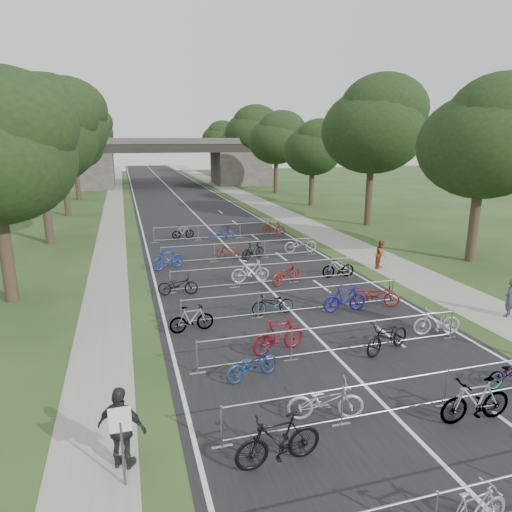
{
  "coord_description": "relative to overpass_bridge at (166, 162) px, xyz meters",
  "views": [
    {
      "loc": [
        -6.41,
        -5.48,
        7.05
      ],
      "look_at": [
        -0.02,
        16.52,
        1.1
      ],
      "focal_mm": 32.0,
      "sensor_mm": 36.0,
      "label": 1
    }
  ],
  "objects": [
    {
      "name": "bike_20",
      "position": [
        -4.3,
        -45.81,
        -2.96
      ],
      "size": [
        1.97,
        1.3,
        1.15
      ],
      "primitive_type": "imported",
      "rotation": [
        0.0,
        0.0,
        5.15
      ],
      "color": "navy",
      "rests_on": "ground"
    },
    {
      "name": "bike_21",
      "position": [
        -0.48,
        -44.46,
        -3.08
      ],
      "size": [
        1.78,
        1.42,
        0.91
      ],
      "primitive_type": "imported",
      "rotation": [
        0.0,
        0.0,
        4.15
      ],
      "color": "maroon",
      "rests_on": "ground"
    },
    {
      "name": "bike_15",
      "position": [
        3.73,
        -54.12,
        -3.02
      ],
      "size": [
        2.05,
        1.55,
        1.03
      ],
      "primitive_type": "imported",
      "rotation": [
        0.0,
        0.0,
        1.07
      ],
      "color": "maroon",
      "rests_on": "ground"
    },
    {
      "name": "bike_10",
      "position": [
        1.81,
        -58.13,
        -2.98
      ],
      "size": [
        2.23,
        1.46,
        1.11
      ],
      "primitive_type": "imported",
      "rotation": [
        0.0,
        0.0,
        5.09
      ],
      "color": "black",
      "rests_on": "ground"
    },
    {
      "name": "lane_markings",
      "position": [
        0.0,
        -15.0,
        -3.53
      ],
      "size": [
        0.12,
        140.0,
        0.0
      ],
      "primitive_type": "cube",
      "color": "silver",
      "rests_on": "ground"
    },
    {
      "name": "bike_25",
      "position": [
        -2.5,
        -38.2,
        -3.05
      ],
      "size": [
        1.68,
        0.74,
        0.97
      ],
      "primitive_type": "imported",
      "rotation": [
        0.0,
        0.0,
        1.75
      ],
      "color": "#9A9DA2",
      "rests_on": "ground"
    },
    {
      "name": "barrier_row_3",
      "position": [
        0.0,
        -54.0,
        -2.99
      ],
      "size": [
        9.7,
        0.08,
        1.1
      ],
      "color": "#9A9DA2",
      "rests_on": "ground"
    },
    {
      "name": "bike_16",
      "position": [
        -4.3,
        -50.29,
        -3.05
      ],
      "size": [
        1.9,
        0.9,
        0.96
      ],
      "primitive_type": "imported",
      "rotation": [
        0.0,
        0.0,
        1.43
      ],
      "color": "black",
      "rests_on": "ground"
    },
    {
      "name": "barrier_row_1",
      "position": [
        0.0,
        -61.4,
        -2.99
      ],
      "size": [
        9.7,
        0.08,
        1.1
      ],
      "color": "#9A9DA2",
      "rests_on": "ground"
    },
    {
      "name": "bike_5",
      "position": [
        -1.81,
        -61.03,
        -3.01
      ],
      "size": [
        2.09,
        1.12,
        1.04
      ],
      "primitive_type": "imported",
      "rotation": [
        0.0,
        0.0,
        1.34
      ],
      "color": "#B6B5BD",
      "rests_on": "ground"
    },
    {
      "name": "tree_left_4",
      "position": [
        -11.39,
        -1.07,
        3.77
      ],
      "size": [
        7.56,
        7.56,
        11.53
      ],
      "color": "#33261C",
      "rests_on": "ground"
    },
    {
      "name": "park_sign",
      "position": [
        -6.8,
        -62.0,
        -2.27
      ],
      "size": [
        0.45,
        0.06,
        1.83
      ],
      "color": "#4C4C51",
      "rests_on": "ground"
    },
    {
      "name": "bike_19",
      "position": [
        4.02,
        -49.86,
        -3.01
      ],
      "size": [
        1.76,
        0.61,
        1.04
      ],
      "primitive_type": "imported",
      "rotation": [
        0.0,
        0.0,
        4.64
      ],
      "color": "#9A9DA2",
      "rests_on": "ground"
    },
    {
      "name": "bike_23",
      "position": [
        4.12,
        -44.33,
        -2.98
      ],
      "size": [
        2.16,
        0.84,
        1.12
      ],
      "primitive_type": "imported",
      "rotation": [
        0.0,
        0.0,
        1.53
      ],
      "color": "#A4A2AA",
      "rests_on": "ground"
    },
    {
      "name": "bike_12",
      "position": [
        -4.3,
        -54.6,
        -3.03
      ],
      "size": [
        1.72,
        0.64,
        1.01
      ],
      "primitive_type": "imported",
      "rotation": [
        0.0,
        0.0,
        1.67
      ],
      "color": "#9A9DA2",
      "rests_on": "ground"
    },
    {
      "name": "pedestrian_b",
      "position": [
        7.07,
        -48.95,
        -2.74
      ],
      "size": [
        0.98,
        0.95,
        1.59
      ],
      "primitive_type": "imported",
      "rotation": [
        0.0,
        0.0,
        0.68
      ],
      "color": "brown",
      "rests_on": "ground"
    },
    {
      "name": "tree_left_5",
      "position": [
        -11.39,
        10.93,
        4.58
      ],
      "size": [
        8.4,
        8.4,
        12.81
      ],
      "color": "#33261C",
      "rests_on": "ground"
    },
    {
      "name": "bike_7",
      "position": [
        4.02,
        -61.06,
        -3.08
      ],
      "size": [
        1.77,
        0.73,
        0.91
      ],
      "primitive_type": "imported",
      "rotation": [
        0.0,
        0.0,
        1.64
      ],
      "color": "#9A9DA2",
      "rests_on": "ground"
    },
    {
      "name": "tree_right_2",
      "position": [
        13.11,
        -25.07,
        2.41
      ],
      "size": [
        6.16,
        6.16,
        9.39
      ],
      "color": "#33261C",
      "rests_on": "ground"
    },
    {
      "name": "barrier_row_0",
      "position": [
        0.0,
        -65.0,
        -2.99
      ],
      "size": [
        9.7,
        0.08,
        1.1
      ],
      "color": "#9A9DA2",
      "rests_on": "ground"
    },
    {
      "name": "bike_14",
      "position": [
        2.13,
        -54.33,
        -2.96
      ],
      "size": [
        1.92,
        0.57,
        1.15
      ],
      "primitive_type": "imported",
      "rotation": [
        0.0,
        0.0,
        1.55
      ],
      "color": "navy",
      "rests_on": "ground"
    },
    {
      "name": "bike_18",
      "position": [
        1.06,
        -50.12,
        -3.02
      ],
      "size": [
        2.06,
        1.54,
        1.04
      ],
      "primitive_type": "imported",
      "rotation": [
        0.0,
        0.0,
        2.07
      ],
      "color": "maroon",
      "rests_on": "ground"
    },
    {
      "name": "tree_left_3",
      "position": [
        -11.39,
        -13.07,
        2.96
      ],
      "size": [
        6.72,
        6.72,
        10.25
      ],
      "color": "#33261C",
      "rests_on": "ground"
    },
    {
      "name": "pedestrian_a",
      "position": [
        8.26,
        -56.66,
        -2.75
      ],
      "size": [
        0.69,
        0.63,
        1.57
      ],
      "primitive_type": "imported",
      "rotation": [
        0.0,
        0.0,
        3.73
      ],
      "color": "#2E3246",
      "rests_on": "ground"
    },
    {
      "name": "tree_right_5",
      "position": [
        13.11,
        10.93,
        2.41
      ],
      "size": [
        6.16,
        6.16,
        9.39
      ],
      "color": "#33261C",
      "rests_on": "ground"
    },
    {
      "name": "tree_right_6",
      "position": [
        13.11,
        22.93,
        3.39
      ],
      "size": [
        7.17,
        7.17,
        10.93
      ],
      "color": "#33261C",
      "rests_on": "ground"
    },
    {
      "name": "bike_13",
      "position": [
        -0.85,
        -53.81,
        -3.07
      ],
      "size": [
        1.8,
        0.68,
        0.94
      ],
      "primitive_type": "imported",
      "rotation": [
        0.0,
        0.0,
        4.74
      ],
      "color": "#9A9DA2",
      "rests_on": "ground"
    },
    {
      "name": "road",
      "position": [
        0.0,
        -15.0,
        -3.53
      ],
      "size": [
        11.0,
        140.0,
        0.01
      ],
      "primitive_type": "cube",
      "color": "black",
      "rests_on": "ground"
    },
    {
      "name": "bike_6",
      "position": [
        1.8,
        -62.19,
        -2.94
      ],
      "size": [
        2.02,
        0.66,
        1.2
      ],
      "primitive_type": "imported",
      "rotation": [
        0.0,
        0.0,
        4.66
      ],
      "color": "#9A9DA2",
      "rests_on": "ground"
    },
    {
      "name": "bike_9",
      "position": [
        -1.73,
        -57.08,
        -2.93
      ],
      "size": [
        2.08,
        1.02,
        1.2
      ],
      "primitive_type": "imported",
      "rotation": [
        0.0,
        0.0,
        1.81
      ],
      "color": "maroon",
      "rests_on": "ground"
    },
    {
      "name": "bike_17",
      "position": [
        -0.6,
        -49.45,
        -2.95
      ],
      "size": [
        1.97,
        0.66,
        1.17
      ],
      "primitive_type": "imported",
      "rotation": [
        0.0,
        0.0,
        1.52
      ],
      "color": "silver",
      "rests_on": "ground"
    },
    {
      "name": "bike_11",
      "position": [
        4.3,
        -57.4,
        -3.0
      ],
      "size": [
        1.84,
        0.82,
        1.07
      ],
      "primitive_type": "imported",
      "rotation": [
        0.0,
        0.0,
        4.53
      ],
      "color": "#B0B0B8",
      "rests_on": "ground"
    },
    {
      "name": "barrier_row_4",
      "position": [
        0.0,
        -50.0,
        -2.99
      ],
      "size": [
        9.7,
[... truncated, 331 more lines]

